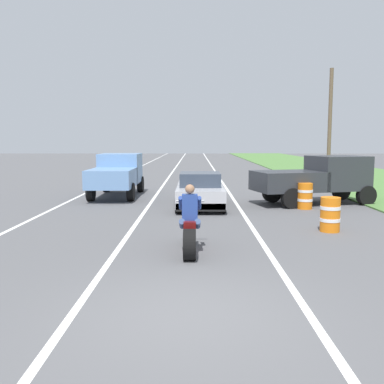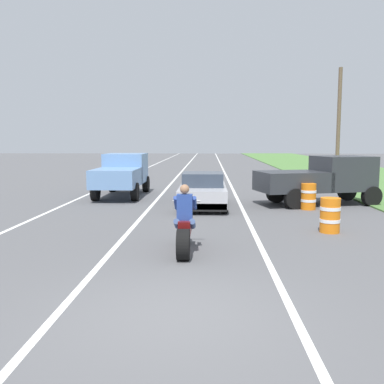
{
  "view_description": "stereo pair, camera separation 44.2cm",
  "coord_description": "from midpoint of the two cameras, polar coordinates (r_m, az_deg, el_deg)",
  "views": [
    {
      "loc": [
        0.06,
        -6.24,
        2.63
      ],
      "look_at": [
        -0.03,
        7.29,
        1.0
      ],
      "focal_mm": 40.3,
      "sensor_mm": 36.0,
      "label": 1
    },
    {
      "loc": [
        0.5,
        -6.23,
        2.63
      ],
      "look_at": [
        -0.03,
        7.29,
        1.0
      ],
      "focal_mm": 40.3,
      "sensor_mm": 36.0,
      "label": 2
    }
  ],
  "objects": [
    {
      "name": "ground_plane",
      "position": [
        6.78,
        -0.33,
        -15.96
      ],
      "size": [
        160.0,
        160.0,
        0.0
      ],
      "primitive_type": "plane",
      "color": "#565659"
    },
    {
      "name": "lane_stripe_left_solid",
      "position": [
        26.98,
        -9.93,
        1.18
      ],
      "size": [
        0.14,
        120.0,
        0.01
      ],
      "primitive_type": "cube",
      "color": "white",
      "rests_on": "ground"
    },
    {
      "name": "lane_stripe_right_solid",
      "position": [
        26.41,
        5.53,
        1.13
      ],
      "size": [
        0.14,
        120.0,
        0.01
      ],
      "primitive_type": "cube",
      "color": "white",
      "rests_on": "ground"
    },
    {
      "name": "lane_stripe_centre_dashed",
      "position": [
        26.45,
        -2.28,
        1.16
      ],
      "size": [
        0.14,
        120.0,
        0.01
      ],
      "primitive_type": "cube",
      "color": "white",
      "rests_on": "ground"
    },
    {
      "name": "motorcycle_with_rider",
      "position": [
        10.06,
        0.29,
        -4.81
      ],
      "size": [
        0.7,
        2.21,
        1.62
      ],
      "color": "black",
      "rests_on": "ground"
    },
    {
      "name": "sports_car_silver",
      "position": [
        17.07,
        2.19,
        0.13
      ],
      "size": [
        1.84,
        4.3,
        1.37
      ],
      "color": "#B7B7BC",
      "rests_on": "ground"
    },
    {
      "name": "pickup_truck_left_lane_light_blue",
      "position": [
        20.53,
        -8.62,
        2.53
      ],
      "size": [
        2.02,
        4.8,
        1.98
      ],
      "color": "#6B93C6",
      "rests_on": "ground"
    },
    {
      "name": "pickup_truck_right_shoulder_dark_grey",
      "position": [
        18.49,
        17.47,
        1.83
      ],
      "size": [
        5.14,
        3.14,
        1.98
      ],
      "color": "#2D3035",
      "rests_on": "ground"
    },
    {
      "name": "utility_pole_roadside",
      "position": [
        29.12,
        19.24,
        8.34
      ],
      "size": [
        0.24,
        0.24,
        7.15
      ],
      "primitive_type": "cylinder",
      "color": "brown",
      "rests_on": "ground"
    },
    {
      "name": "construction_barrel_nearest",
      "position": [
        13.0,
        18.74,
        -2.91
      ],
      "size": [
        0.58,
        0.58,
        1.0
      ],
      "color": "orange",
      "rests_on": "ground"
    },
    {
      "name": "construction_barrel_mid",
      "position": [
        17.04,
        15.87,
        -0.56
      ],
      "size": [
        0.58,
        0.58,
        1.0
      ],
      "color": "orange",
      "rests_on": "ground"
    },
    {
      "name": "construction_barrel_far",
      "position": [
        19.25,
        14.68,
        0.3
      ],
      "size": [
        0.58,
        0.58,
        1.0
      ],
      "color": "orange",
      "rests_on": "ground"
    }
  ]
}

